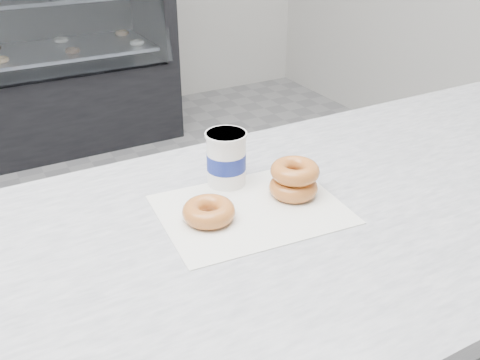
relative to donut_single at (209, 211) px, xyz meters
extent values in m
cube|color=silver|center=(-0.29, -0.07, -0.04)|extent=(3.06, 0.76, 0.04)
cube|color=silver|center=(0.09, -0.01, -0.02)|extent=(0.36, 0.29, 0.00)
torus|color=orange|center=(0.00, 0.00, 0.00)|extent=(0.10, 0.10, 0.03)
torus|color=orange|center=(0.19, 0.00, 0.00)|extent=(0.10, 0.10, 0.03)
torus|color=orange|center=(0.19, 0.00, 0.03)|extent=(0.10, 0.10, 0.03)
cylinder|color=white|center=(0.09, 0.11, 0.04)|extent=(0.09, 0.09, 0.11)
cylinder|color=white|center=(0.09, 0.11, 0.09)|extent=(0.08, 0.08, 0.01)
cylinder|color=navy|center=(0.09, 0.11, 0.03)|extent=(0.09, 0.09, 0.03)
camera|label=1|loc=(-0.35, -0.75, 0.51)|focal=40.00mm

